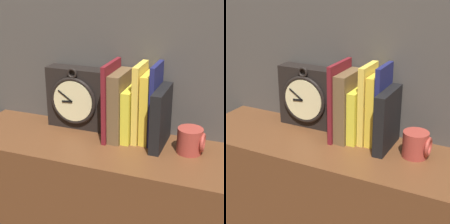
# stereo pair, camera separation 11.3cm
# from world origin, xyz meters

# --- Properties ---
(wall_back) EXTENTS (6.00, 0.05, 2.60)m
(wall_back) POSITION_xyz_m (0.00, 0.17, 1.30)
(wall_back) COLOR #47423D
(wall_back) RESTS_ON ground_plane
(clock) EXTENTS (0.21, 0.08, 0.22)m
(clock) POSITION_xyz_m (-0.17, 0.10, 1.01)
(clock) COLOR black
(clock) RESTS_ON bookshelf
(book_slot0_maroon) EXTENTS (0.01, 0.14, 0.25)m
(book_slot0_maroon) POSITION_xyz_m (-0.03, 0.07, 1.04)
(book_slot0_maroon) COLOR maroon
(book_slot0_maroon) RESTS_ON bookshelf
(book_slot1_brown) EXTENTS (0.04, 0.14, 0.22)m
(book_slot1_brown) POSITION_xyz_m (-0.00, 0.07, 1.02)
(book_slot1_brown) COLOR brown
(book_slot1_brown) RESTS_ON bookshelf
(book_slot2_yellow) EXTENTS (0.03, 0.13, 0.17)m
(book_slot2_yellow) POSITION_xyz_m (0.03, 0.08, 1.00)
(book_slot2_yellow) COLOR yellow
(book_slot2_yellow) RESTS_ON bookshelf
(book_slot3_yellow) EXTENTS (0.02, 0.12, 0.25)m
(book_slot3_yellow) POSITION_xyz_m (0.06, 0.08, 1.03)
(book_slot3_yellow) COLOR yellow
(book_slot3_yellow) RESTS_ON bookshelf
(book_slot4_yellow) EXTENTS (0.03, 0.11, 0.22)m
(book_slot4_yellow) POSITION_xyz_m (0.09, 0.08, 1.02)
(book_slot4_yellow) COLOR yellow
(book_slot4_yellow) RESTS_ON bookshelf
(book_slot5_navy) EXTENTS (0.01, 0.12, 0.25)m
(book_slot5_navy) POSITION_xyz_m (0.11, 0.08, 1.04)
(book_slot5_navy) COLOR navy
(book_slot5_navy) RESTS_ON bookshelf
(book_slot6_black) EXTENTS (0.03, 0.16, 0.19)m
(book_slot6_black) POSITION_xyz_m (0.14, 0.06, 1.00)
(book_slot6_black) COLOR black
(book_slot6_black) RESTS_ON bookshelf
(mug) EXTENTS (0.08, 0.08, 0.08)m
(mug) POSITION_xyz_m (0.24, 0.04, 0.95)
(mug) COLOR #9E382D
(mug) RESTS_ON bookshelf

